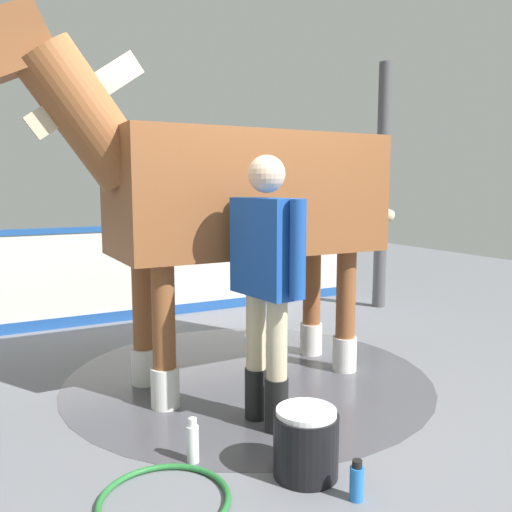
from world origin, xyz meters
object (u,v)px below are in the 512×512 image
Objects in this scene: handler at (266,272)px; wash_bucket at (306,443)px; bottle_shampoo at (193,442)px; bottle_spray at (357,482)px; horse at (232,196)px; hose_coil at (164,500)px.

handler is 4.68× the size of wash_bucket.
bottle_shampoo reaches higher than bottle_spray.
bottle_spray is at bearing 84.30° from horse.
hose_coil is at bearing -155.85° from handler.
wash_bucket is (0.26, 1.45, -1.28)m from horse.
bottle_spray is (-0.10, 0.31, -0.09)m from wash_bucket.
hose_coil is at bearing -7.98° from wash_bucket.
horse reaches higher than bottle_spray.
horse is at bearing -126.99° from hose_coil.
wash_bucket reaches higher than bottle_spray.
wash_bucket is 0.64m from bottle_shampoo.
handler is 1.31m from bottle_spray.
handler reaches higher than hose_coil.
bottle_shampoo is 0.92m from bottle_spray.
handler is 6.67× the size of bottle_shampoo.
horse is at bearing -100.28° from wash_bucket.
horse is 1.95m from wash_bucket.
horse is 5.31× the size of hose_coil.
bottle_shampoo is at bearing -39.93° from wash_bucket.
bottle_spray is (0.01, 0.94, -0.91)m from handler.
horse is 9.44× the size of wash_bucket.
horse is 1.86m from bottle_shampoo.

